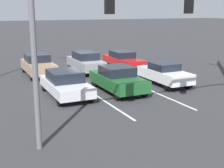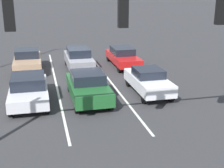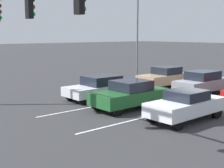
{
  "view_description": "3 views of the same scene",
  "coord_description": "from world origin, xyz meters",
  "px_view_note": "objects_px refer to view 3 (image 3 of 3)",
  "views": [
    {
      "loc": [
        8.22,
        22.34,
        4.83
      ],
      "look_at": [
        1.48,
        7.95,
        1.01
      ],
      "focal_mm": 50.0,
      "sensor_mm": 36.0,
      "label": 1
    },
    {
      "loc": [
        2.66,
        21.83,
        6.02
      ],
      "look_at": [
        -0.7,
        7.82,
        1.39
      ],
      "focal_mm": 50.0,
      "sensor_mm": 36.0,
      "label": 2
    },
    {
      "loc": [
        -11.99,
        17.73,
        4.04
      ],
      "look_at": [
        -0.91,
        8.27,
        1.71
      ],
      "focal_mm": 50.0,
      "sensor_mm": 36.0,
      "label": 3
    }
  ],
  "objects_px": {
    "car_silver_rightlane_front": "(100,87)",
    "car_gray_midlane_second": "(202,82)",
    "car_darkgreen_midlane_front": "(130,94)",
    "street_lamp_right_shoulder": "(139,21)",
    "traffic_signal_gantry": "(9,21)",
    "car_white_leftlane_front": "(186,105)",
    "car_tan_rightlane_second": "(165,77)"
  },
  "relations": [
    {
      "from": "car_darkgreen_midlane_front",
      "to": "street_lamp_right_shoulder",
      "type": "bearing_deg",
      "value": -48.19
    },
    {
      "from": "car_silver_rightlane_front",
      "to": "car_gray_midlane_second",
      "type": "distance_m",
      "value": 6.97
    },
    {
      "from": "car_gray_midlane_second",
      "to": "car_tan_rightlane_second",
      "type": "relative_size",
      "value": 1.0
    },
    {
      "from": "car_white_leftlane_front",
      "to": "traffic_signal_gantry",
      "type": "bearing_deg",
      "value": 49.05
    },
    {
      "from": "car_white_leftlane_front",
      "to": "street_lamp_right_shoulder",
      "type": "xyz_separation_m",
      "value": [
        9.83,
        -6.76,
        4.37
      ]
    },
    {
      "from": "car_white_leftlane_front",
      "to": "car_gray_midlane_second",
      "type": "xyz_separation_m",
      "value": [
        3.18,
        -6.14,
        0.08
      ]
    },
    {
      "from": "car_tan_rightlane_second",
      "to": "traffic_signal_gantry",
      "type": "height_order",
      "value": "traffic_signal_gantry"
    },
    {
      "from": "car_darkgreen_midlane_front",
      "to": "street_lamp_right_shoulder",
      "type": "xyz_separation_m",
      "value": [
        6.3,
        -7.04,
        4.35
      ]
    },
    {
      "from": "car_white_leftlane_front",
      "to": "car_gray_midlane_second",
      "type": "relative_size",
      "value": 0.96
    },
    {
      "from": "street_lamp_right_shoulder",
      "to": "car_gray_midlane_second",
      "type": "bearing_deg",
      "value": 174.68
    },
    {
      "from": "car_tan_rightlane_second",
      "to": "car_white_leftlane_front",
      "type": "bearing_deg",
      "value": 136.1
    },
    {
      "from": "traffic_signal_gantry",
      "to": "car_darkgreen_midlane_front",
      "type": "bearing_deg",
      "value": -107.24
    },
    {
      "from": "car_gray_midlane_second",
      "to": "car_white_leftlane_front",
      "type": "bearing_deg",
      "value": 117.37
    },
    {
      "from": "car_silver_rightlane_front",
      "to": "traffic_signal_gantry",
      "type": "height_order",
      "value": "traffic_signal_gantry"
    },
    {
      "from": "car_tan_rightlane_second",
      "to": "car_darkgreen_midlane_front",
      "type": "bearing_deg",
      "value": 115.65
    },
    {
      "from": "car_white_leftlane_front",
      "to": "car_silver_rightlane_front",
      "type": "xyz_separation_m",
      "value": [
        6.65,
        -0.1,
        -0.01
      ]
    },
    {
      "from": "car_darkgreen_midlane_front",
      "to": "traffic_signal_gantry",
      "type": "bearing_deg",
      "value": 72.76
    },
    {
      "from": "car_gray_midlane_second",
      "to": "traffic_signal_gantry",
      "type": "height_order",
      "value": "traffic_signal_gantry"
    },
    {
      "from": "car_gray_midlane_second",
      "to": "car_tan_rightlane_second",
      "type": "height_order",
      "value": "car_gray_midlane_second"
    },
    {
      "from": "car_silver_rightlane_front",
      "to": "street_lamp_right_shoulder",
      "type": "bearing_deg",
      "value": -64.49
    },
    {
      "from": "car_silver_rightlane_front",
      "to": "car_white_leftlane_front",
      "type": "bearing_deg",
      "value": 179.13
    },
    {
      "from": "car_tan_rightlane_second",
      "to": "traffic_signal_gantry",
      "type": "distance_m",
      "value": 13.38
    },
    {
      "from": "car_white_leftlane_front",
      "to": "car_tan_rightlane_second",
      "type": "distance_m",
      "value": 9.45
    },
    {
      "from": "car_silver_rightlane_front",
      "to": "car_gray_midlane_second",
      "type": "xyz_separation_m",
      "value": [
        -3.47,
        -6.04,
        0.09
      ]
    },
    {
      "from": "car_gray_midlane_second",
      "to": "traffic_signal_gantry",
      "type": "bearing_deg",
      "value": 79.96
    },
    {
      "from": "street_lamp_right_shoulder",
      "to": "car_tan_rightlane_second",
      "type": "bearing_deg",
      "value": 176.09
    },
    {
      "from": "car_silver_rightlane_front",
      "to": "car_tan_rightlane_second",
      "type": "bearing_deg",
      "value": -88.55
    },
    {
      "from": "car_white_leftlane_front",
      "to": "traffic_signal_gantry",
      "type": "distance_m",
      "value": 9.06
    },
    {
      "from": "car_tan_rightlane_second",
      "to": "traffic_signal_gantry",
      "type": "bearing_deg",
      "value": 96.5
    },
    {
      "from": "car_silver_rightlane_front",
      "to": "car_darkgreen_midlane_front",
      "type": "relative_size",
      "value": 1.02
    },
    {
      "from": "car_darkgreen_midlane_front",
      "to": "traffic_signal_gantry",
      "type": "relative_size",
      "value": 0.36
    },
    {
      "from": "car_tan_rightlane_second",
      "to": "traffic_signal_gantry",
      "type": "relative_size",
      "value": 0.36
    }
  ]
}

